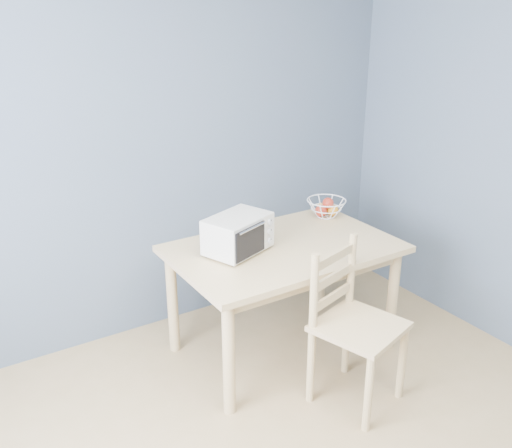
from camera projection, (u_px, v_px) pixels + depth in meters
room at (378, 290)px, 1.89m from camera, size 4.01×4.51×2.61m
dining_table at (284, 261)px, 3.63m from camera, size 1.40×0.90×0.75m
toaster_oven at (236, 234)px, 3.45m from camera, size 0.47×0.40×0.23m
fruit_basket at (326, 207)px, 4.05m from camera, size 0.33×0.33×0.14m
dining_chair at (353, 327)px, 3.23m from camera, size 0.55×0.55×0.94m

